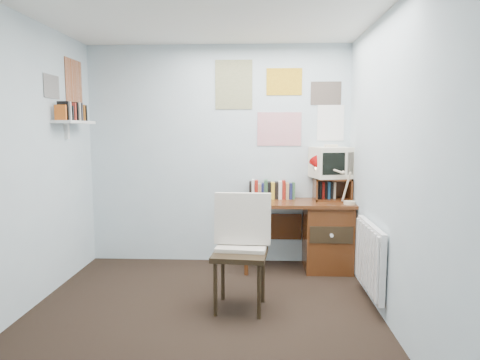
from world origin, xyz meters
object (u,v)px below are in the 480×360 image
object	(u,v)px
tv_riser	(332,189)
radiator	(370,257)
wall_shelf	(74,122)
desk_chair	(240,255)
crt_tv	(331,161)
desk_lamp	(350,183)
desk	(322,233)

from	to	relation	value
tv_riser	radiator	bearing A→B (deg)	-80.72
tv_riser	wall_shelf	bearing A→B (deg)	-169.68
desk_chair	crt_tv	xyz separation A→B (m)	(0.96, 1.24, 0.71)
crt_tv	wall_shelf	xyz separation A→B (m)	(-2.67, -0.51, 0.42)
desk_chair	wall_shelf	bearing A→B (deg)	162.72
wall_shelf	desk_lamp	bearing A→B (deg)	4.60
tv_riser	wall_shelf	xyz separation A→B (m)	(-2.69, -0.49, 0.74)
desk	crt_tv	size ratio (longest dim) A/B	3.05
desk_chair	crt_tv	size ratio (longest dim) A/B	2.46
crt_tv	radiator	size ratio (longest dim) A/B	0.49
desk	desk_lamp	world-z (taller)	desk_lamp
tv_riser	desk	bearing A→B (deg)	-137.04
desk	desk_chair	xyz separation A→B (m)	(-0.86, -1.11, 0.08)
desk	wall_shelf	size ratio (longest dim) A/B	1.94
desk	desk_chair	size ratio (longest dim) A/B	1.24
desk_chair	tv_riser	distance (m)	1.61
desk	crt_tv	world-z (taller)	crt_tv
desk_lamp	wall_shelf	distance (m)	2.91
radiator	desk	bearing A→B (deg)	107.24
desk	desk_chair	bearing A→B (deg)	-127.81
desk_lamp	radiator	world-z (taller)	desk_lamp
desk_lamp	crt_tv	distance (m)	0.39
desk_chair	radiator	xyz separation A→B (m)	(1.15, 0.18, -0.06)
desk	radiator	distance (m)	0.97
crt_tv	radiator	world-z (taller)	crt_tv
crt_tv	radiator	bearing A→B (deg)	-94.70
desk_lamp	wall_shelf	bearing A→B (deg)	-168.88
desk_chair	tv_riser	bearing A→B (deg)	57.03
desk	desk_lamp	distance (m)	0.65
tv_riser	crt_tv	xyz separation A→B (m)	(-0.02, 0.02, 0.31)
desk_chair	desk	bearing A→B (deg)	57.99
desk	tv_riser	size ratio (longest dim) A/B	3.00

